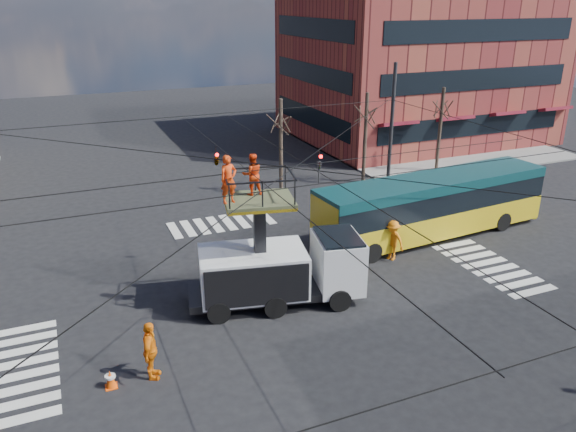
# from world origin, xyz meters

# --- Properties ---
(ground) EXTENTS (120.00, 120.00, 0.00)m
(ground) POSITION_xyz_m (0.00, 0.00, 0.00)
(ground) COLOR black
(ground) RESTS_ON ground
(sidewalk_ne) EXTENTS (18.00, 18.00, 0.12)m
(sidewalk_ne) POSITION_xyz_m (21.00, 21.00, 0.06)
(sidewalk_ne) COLOR slate
(sidewalk_ne) RESTS_ON ground
(crosswalks) EXTENTS (22.40, 22.40, 0.02)m
(crosswalks) POSITION_xyz_m (0.00, 0.00, 0.01)
(crosswalks) COLOR silver
(crosswalks) RESTS_ON ground
(building_ne) EXTENTS (20.06, 16.06, 14.00)m
(building_ne) POSITION_xyz_m (21.98, 23.98, 7.00)
(building_ne) COLOR maroon
(building_ne) RESTS_ON ground
(overhead_network) EXTENTS (24.24, 24.24, 8.00)m
(overhead_network) POSITION_xyz_m (-0.07, 0.40, 4.29)
(overhead_network) COLOR #2D2D30
(overhead_network) RESTS_ON ground
(tree_a) EXTENTS (2.00, 2.00, 6.00)m
(tree_a) POSITION_xyz_m (5.00, 13.50, 4.63)
(tree_a) COLOR #382B21
(tree_a) RESTS_ON ground
(tree_b) EXTENTS (2.00, 2.00, 6.00)m
(tree_b) POSITION_xyz_m (11.00, 13.50, 4.63)
(tree_b) COLOR #382B21
(tree_b) RESTS_ON ground
(tree_c) EXTENTS (2.00, 2.00, 6.00)m
(tree_c) POSITION_xyz_m (17.00, 13.50, 4.63)
(tree_c) COLOR #382B21
(tree_c) RESTS_ON ground
(utility_truck) EXTENTS (7.32, 3.78, 6.36)m
(utility_truck) POSITION_xyz_m (-0.22, 0.85, 2.05)
(utility_truck) COLOR black
(utility_truck) RESTS_ON ground
(city_bus) EXTENTS (13.29, 3.65, 3.20)m
(city_bus) POSITION_xyz_m (9.58, 4.08, 1.73)
(city_bus) COLOR gold
(city_bus) RESTS_ON ground
(traffic_cone) EXTENTS (0.36, 0.36, 0.63)m
(traffic_cone) POSITION_xyz_m (-7.29, -2.13, 0.31)
(traffic_cone) COLOR #FF510A
(traffic_cone) RESTS_ON ground
(worker_ground) EXTENTS (0.88, 1.30, 2.05)m
(worker_ground) POSITION_xyz_m (-5.96, -2.15, 1.03)
(worker_ground) COLOR orange
(worker_ground) RESTS_ON ground
(flagger) EXTENTS (1.19, 1.46, 1.97)m
(flagger) POSITION_xyz_m (6.15, 2.46, 0.99)
(flagger) COLOR orange
(flagger) RESTS_ON ground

